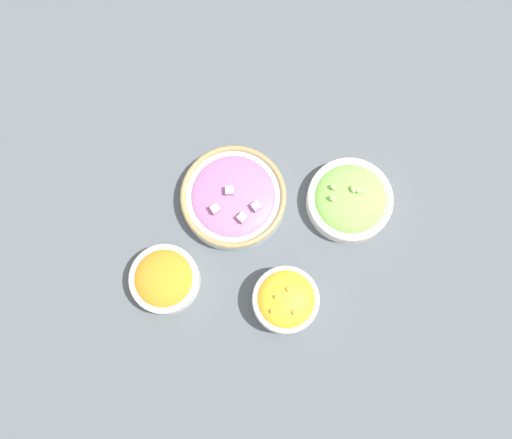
% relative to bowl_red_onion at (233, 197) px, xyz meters
% --- Properties ---
extents(ground_plane, '(3.00, 3.00, 0.00)m').
position_rel_bowl_red_onion_xyz_m(ground_plane, '(0.01, 0.06, -0.02)').
color(ground_plane, '#4C5156').
extents(bowl_red_onion, '(0.21, 0.21, 0.06)m').
position_rel_bowl_red_onion_xyz_m(bowl_red_onion, '(0.00, 0.00, 0.00)').
color(bowl_red_onion, '#B2C1CC').
rests_on(bowl_red_onion, ground_plane).
extents(bowl_lettuce, '(0.17, 0.17, 0.07)m').
position_rel_bowl_red_onion_xyz_m(bowl_lettuce, '(-0.14, 0.17, 0.00)').
color(bowl_lettuce, silver).
rests_on(bowl_lettuce, ground_plane).
extents(bowl_carrots, '(0.13, 0.13, 0.06)m').
position_rel_bowl_red_onion_xyz_m(bowl_carrots, '(0.20, 0.01, 0.01)').
color(bowl_carrots, silver).
rests_on(bowl_carrots, ground_plane).
extents(bowl_squash, '(0.12, 0.12, 0.08)m').
position_rel_bowl_red_onion_xyz_m(bowl_squash, '(0.09, 0.20, 0.02)').
color(bowl_squash, silver).
rests_on(bowl_squash, ground_plane).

